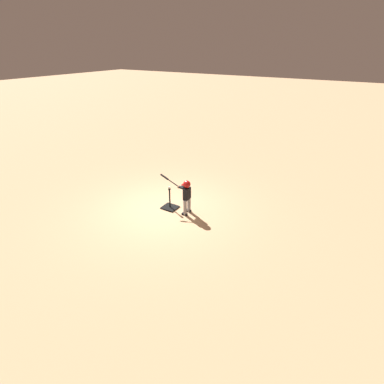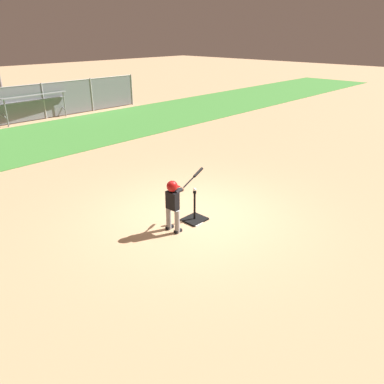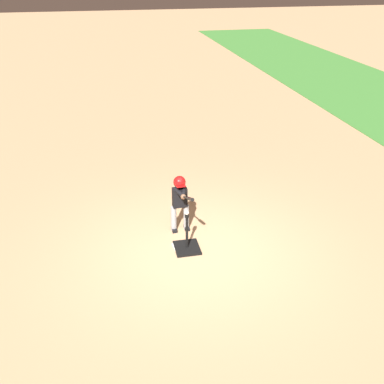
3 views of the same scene
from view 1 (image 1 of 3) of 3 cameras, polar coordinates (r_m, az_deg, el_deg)
name	(u,v)px [view 1 (image 1 of 3)]	position (r m, az deg, el deg)	size (l,w,h in m)	color
ground_plane	(163,209)	(10.03, -5.57, -3.22)	(90.00, 90.00, 0.00)	tan
home_plate	(171,208)	(10.07, -4.09, -2.98)	(0.44, 0.44, 0.02)	white
batting_tee	(170,206)	(10.03, -4.21, -2.62)	(0.50, 0.45, 0.72)	black
batter_child	(186,193)	(9.41, -1.19, -0.13)	(1.10, 0.37, 1.20)	gray
baseball	(169,187)	(9.72, -4.34, 0.87)	(0.07, 0.07, 0.07)	white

